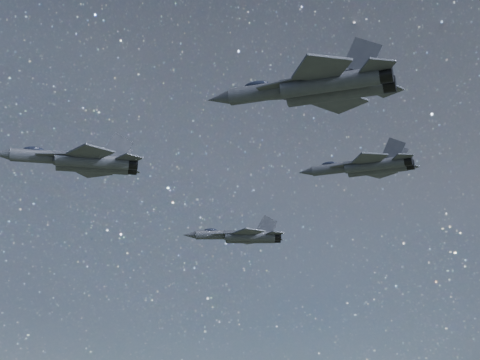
{
  "coord_description": "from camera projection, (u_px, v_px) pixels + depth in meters",
  "views": [
    {
      "loc": [
        -2.14,
        -80.31,
        115.9
      ],
      "look_at": [
        0.63,
        -2.16,
        140.22
      ],
      "focal_mm": 50.0,
      "sensor_mm": 36.0,
      "label": 1
    }
  ],
  "objects": [
    {
      "name": "jet_slot",
      "position": [
        366.0,
        166.0,
        83.47
      ],
      "size": [
        15.05,
        9.88,
        3.87
      ],
      "rotation": [
        0.0,
        0.0,
        -0.42
      ],
      "color": "#33353F"
    },
    {
      "name": "jet_left",
      "position": [
        242.0,
        236.0,
        102.73
      ],
      "size": [
        15.8,
        11.18,
        4.01
      ],
      "rotation": [
        0.0,
        0.0,
        -0.05
      ],
      "color": "#33353F"
    },
    {
      "name": "jet_right",
      "position": [
        316.0,
        87.0,
        61.15
      ],
      "size": [
        18.49,
        12.26,
        4.71
      ],
      "rotation": [
        0.0,
        0.0,
        -0.37
      ],
      "color": "#33353F"
    },
    {
      "name": "jet_lead",
      "position": [
        80.0,
        161.0,
        80.94
      ],
      "size": [
        18.3,
        12.66,
        4.6
      ],
      "rotation": [
        0.0,
        0.0,
        0.17
      ],
      "color": "#33353F"
    }
  ]
}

